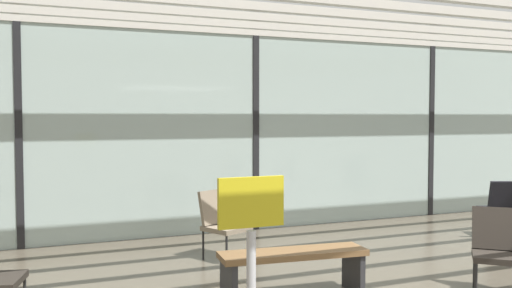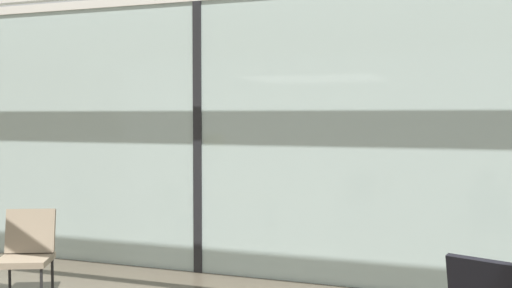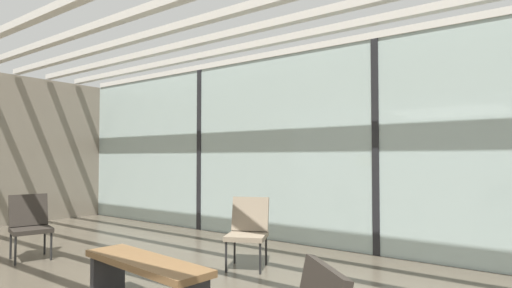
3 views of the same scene
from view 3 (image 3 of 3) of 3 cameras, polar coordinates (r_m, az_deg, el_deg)
The scene contains 7 objects.
glass_curtain_wall at distance 6.03m, azimuth 16.74°, elevation -0.30°, with size 14.00×0.08×3.10m, color #A3B7B2.
window_mullion_0 at distance 7.92m, azimuth -7.86°, elevation -0.73°, with size 0.10×0.12×3.10m, color black.
window_mullion_1 at distance 6.03m, azimuth 16.74°, elevation -0.30°, with size 0.10×0.12×3.10m, color black.
parked_airplane at distance 12.04m, azimuth 23.52°, elevation 0.35°, with size 11.77×3.67×3.67m.
lounge_chair_1 at distance 6.46m, azimuth -29.39°, elevation -9.64°, with size 0.63×0.60×0.87m.
lounge_chair_3 at distance 5.24m, azimuth -1.11°, elevation -11.77°, with size 0.66×0.68×0.87m.
waiting_bench at distance 3.93m, azimuth -15.46°, elevation -16.98°, with size 1.53×0.55×0.47m.
Camera 3 is at (2.02, -0.48, 1.39)m, focal length 28.21 mm.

